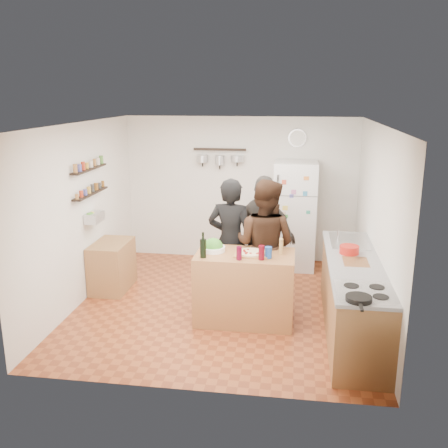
% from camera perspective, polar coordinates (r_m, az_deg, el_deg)
% --- Properties ---
extents(room_shell, '(4.20, 4.20, 4.20)m').
position_cam_1_polar(room_shell, '(7.06, 0.34, 1.38)').
color(room_shell, brown).
rests_on(room_shell, ground).
extents(prep_island, '(1.25, 0.72, 0.91)m').
position_cam_1_polar(prep_island, '(6.50, 2.39, -7.23)').
color(prep_island, '#9D6239').
rests_on(prep_island, floor).
extents(pizza_board, '(0.42, 0.34, 0.02)m').
position_cam_1_polar(pizza_board, '(6.31, 3.14, -3.42)').
color(pizza_board, '#9C6838').
rests_on(pizza_board, prep_island).
extents(pizza, '(0.34, 0.34, 0.02)m').
position_cam_1_polar(pizza, '(6.30, 3.14, -3.26)').
color(pizza, beige).
rests_on(pizza, pizza_board).
extents(salad_bowl, '(0.31, 0.31, 0.06)m').
position_cam_1_polar(salad_bowl, '(6.43, -1.25, -2.85)').
color(salad_bowl, white).
rests_on(salad_bowl, prep_island).
extents(wine_bottle, '(0.08, 0.08, 0.24)m').
position_cam_1_polar(wine_bottle, '(6.16, -2.40, -2.80)').
color(wine_bottle, black).
rests_on(wine_bottle, prep_island).
extents(wine_glass_near, '(0.07, 0.07, 0.17)m').
position_cam_1_polar(wine_glass_near, '(6.09, 1.74, -3.36)').
color(wine_glass_near, '#4F061D').
rests_on(wine_glass_near, prep_island).
extents(wine_glass_far, '(0.07, 0.07, 0.18)m').
position_cam_1_polar(wine_glass_far, '(6.10, 4.30, -3.29)').
color(wine_glass_far, '#570713').
rests_on(wine_glass_far, prep_island).
extents(pepper_mill, '(0.05, 0.05, 0.17)m').
position_cam_1_polar(pepper_mill, '(6.33, 6.54, -2.72)').
color(pepper_mill, '#AE8549').
rests_on(pepper_mill, prep_island).
extents(salt_canister, '(0.09, 0.09, 0.14)m').
position_cam_1_polar(salt_canister, '(6.18, 5.09, -3.26)').
color(salt_canister, '#1B4694').
rests_on(salt_canister, prep_island).
extents(person_left, '(0.70, 0.51, 1.78)m').
position_cam_1_polar(person_left, '(6.91, 0.76, -2.01)').
color(person_left, black).
rests_on(person_left, floor).
extents(person_center, '(1.06, 0.95, 1.80)m').
position_cam_1_polar(person_center, '(6.75, 4.65, -2.40)').
color(person_center, black).
rests_on(person_center, floor).
extents(person_back, '(1.11, 0.87, 1.75)m').
position_cam_1_polar(person_back, '(7.29, 4.55, -1.28)').
color(person_back, '#2F2C29').
rests_on(person_back, floor).
extents(counter_run, '(0.63, 2.63, 0.90)m').
position_cam_1_polar(counter_run, '(6.40, 14.53, -8.13)').
color(counter_run, '#9E7042').
rests_on(counter_run, floor).
extents(stove_top, '(0.60, 0.62, 0.02)m').
position_cam_1_polar(stove_top, '(5.35, 15.88, -7.53)').
color(stove_top, white).
rests_on(stove_top, counter_run).
extents(skillet, '(0.26, 0.26, 0.05)m').
position_cam_1_polar(skillet, '(5.10, 15.14, -8.22)').
color(skillet, black).
rests_on(skillet, stove_top).
extents(sink, '(0.50, 0.80, 0.03)m').
position_cam_1_polar(sink, '(7.04, 14.07, -1.95)').
color(sink, silver).
rests_on(sink, counter_run).
extents(cutting_board, '(0.30, 0.40, 0.02)m').
position_cam_1_polar(cutting_board, '(6.23, 14.81, -4.26)').
color(cutting_board, brown).
rests_on(cutting_board, counter_run).
extents(red_bowl, '(0.24, 0.24, 0.10)m').
position_cam_1_polar(red_bowl, '(6.49, 14.12, -2.86)').
color(red_bowl, red).
rests_on(red_bowl, counter_run).
extents(fridge, '(0.70, 0.68, 1.80)m').
position_cam_1_polar(fridge, '(8.40, 8.05, 0.97)').
color(fridge, white).
rests_on(fridge, floor).
extents(wall_clock, '(0.30, 0.03, 0.30)m').
position_cam_1_polar(wall_clock, '(8.53, 8.38, 9.69)').
color(wall_clock, silver).
rests_on(wall_clock, back_wall).
extents(spice_shelf_lower, '(0.12, 1.00, 0.02)m').
position_cam_1_polar(spice_shelf_lower, '(7.35, -14.98, 3.39)').
color(spice_shelf_lower, black).
rests_on(spice_shelf_lower, left_wall).
extents(spice_shelf_upper, '(0.12, 1.00, 0.02)m').
position_cam_1_polar(spice_shelf_upper, '(7.29, -15.16, 6.09)').
color(spice_shelf_upper, black).
rests_on(spice_shelf_upper, left_wall).
extents(produce_basket, '(0.18, 0.35, 0.14)m').
position_cam_1_polar(produce_basket, '(7.41, -14.59, 0.74)').
color(produce_basket, silver).
rests_on(produce_basket, left_wall).
extents(side_table, '(0.50, 0.80, 0.73)m').
position_cam_1_polar(side_table, '(7.71, -12.67, -4.69)').
color(side_table, '#9D7042').
rests_on(side_table, floor).
extents(pot_rack, '(0.90, 0.04, 0.04)m').
position_cam_1_polar(pot_rack, '(8.57, -0.49, 8.52)').
color(pot_rack, black).
rests_on(pot_rack, back_wall).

